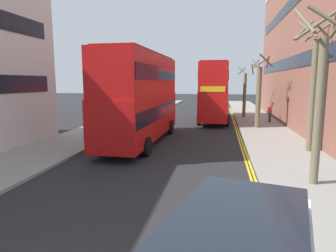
{
  "coord_description": "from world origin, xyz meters",
  "views": [
    {
      "loc": [
        2.93,
        -2.56,
        3.9
      ],
      "look_at": [
        0.5,
        11.0,
        1.8
      ],
      "focal_mm": 31.26,
      "sensor_mm": 36.0,
      "label": 1
    }
  ],
  "objects": [
    {
      "name": "sidewalk_right",
      "position": [
        6.5,
        16.0,
        0.07
      ],
      "size": [
        4.0,
        80.0,
        0.14
      ],
      "primitive_type": "cube",
      "color": "gray",
      "rests_on": "ground"
    },
    {
      "name": "sidewalk_left",
      "position": [
        -6.5,
        16.0,
        0.07
      ],
      "size": [
        4.0,
        80.0,
        0.14
      ],
      "primitive_type": "cube",
      "color": "gray",
      "rests_on": "ground"
    },
    {
      "name": "kerb_line_outer",
      "position": [
        4.4,
        14.0,
        0.0
      ],
      "size": [
        0.1,
        56.0,
        0.01
      ],
      "primitive_type": "cube",
      "color": "yellow",
      "rests_on": "ground"
    },
    {
      "name": "kerb_line_inner",
      "position": [
        4.24,
        14.0,
        0.0
      ],
      "size": [
        0.1,
        56.0,
        0.01
      ],
      "primitive_type": "cube",
      "color": "yellow",
      "rests_on": "ground"
    },
    {
      "name": "double_decker_bus_away",
      "position": [
        -2.0,
        15.39,
        3.03
      ],
      "size": [
        2.95,
        10.85,
        5.64
      ],
      "color": "#B20F0F",
      "rests_on": "ground"
    },
    {
      "name": "double_decker_bus_oncoming",
      "position": [
        2.34,
        26.94,
        3.03
      ],
      "size": [
        2.85,
        10.82,
        5.64
      ],
      "color": "red",
      "rests_on": "ground"
    },
    {
      "name": "pedestrian_far",
      "position": [
        7.49,
        25.63,
        0.99
      ],
      "size": [
        0.34,
        0.22,
        1.62
      ],
      "color": "#2D2D38",
      "rests_on": "sidewalk_right"
    },
    {
      "name": "street_tree_near",
      "position": [
        7.78,
        14.26,
        3.63
      ],
      "size": [
        2.15,
        2.13,
        7.1
      ],
      "color": "#6B6047",
      "rests_on": "sidewalk_right"
    },
    {
      "name": "street_tree_mid",
      "position": [
        6.4,
        8.71,
        3.28
      ],
      "size": [
        1.72,
        1.78,
        6.44
      ],
      "color": "#6B6047",
      "rests_on": "sidewalk_right"
    },
    {
      "name": "street_tree_far",
      "position": [
        6.01,
        22.32,
        2.89
      ],
      "size": [
        1.66,
        1.84,
        5.92
      ],
      "color": "#6B6047",
      "rests_on": "sidewalk_right"
    },
    {
      "name": "street_tree_distant",
      "position": [
        5.45,
        29.53,
        2.7
      ],
      "size": [
        1.72,
        1.64,
        5.57
      ],
      "color": "#6B6047",
      "rests_on": "sidewalk_right"
    }
  ]
}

